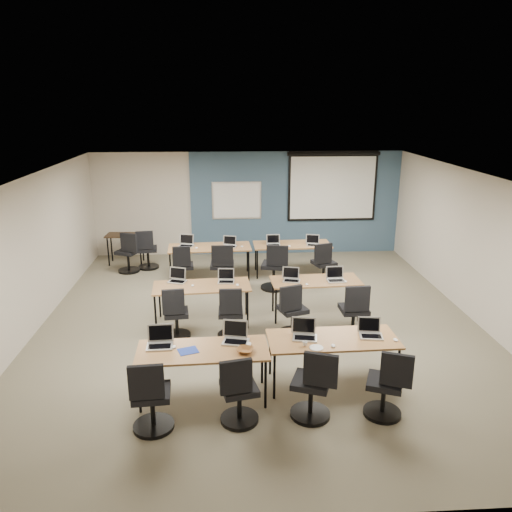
{
  "coord_description": "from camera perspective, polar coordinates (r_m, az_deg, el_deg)",
  "views": [
    {
      "loc": [
        -0.59,
        -8.39,
        3.93
      ],
      "look_at": [
        -0.05,
        0.4,
        1.19
      ],
      "focal_mm": 35.0,
      "sensor_mm": 36.0,
      "label": 1
    }
  ],
  "objects": [
    {
      "name": "floor",
      "position": [
        9.28,
        0.44,
        -7.74
      ],
      "size": [
        8.0,
        9.0,
        0.02
      ],
      "primitive_type": "cube",
      "color": "#6B6354",
      "rests_on": "ground"
    },
    {
      "name": "ceiling",
      "position": [
        8.5,
        0.48,
        8.99
      ],
      "size": [
        8.0,
        9.0,
        0.02
      ],
      "primitive_type": "cube",
      "color": "white",
      "rests_on": "ground"
    },
    {
      "name": "wall_back",
      "position": [
        13.16,
        -0.91,
        6.0
      ],
      "size": [
        8.0,
        0.04,
        2.7
      ],
      "primitive_type": "cube",
      "color": "beige",
      "rests_on": "ground"
    },
    {
      "name": "wall_front",
      "position": [
        4.7,
        4.42,
        -16.01
      ],
      "size": [
        8.0,
        0.04,
        2.7
      ],
      "primitive_type": "cube",
      "color": "beige",
      "rests_on": "ground"
    },
    {
      "name": "wall_left",
      "position": [
        9.41,
        -24.62,
        -0.21
      ],
      "size": [
        0.04,
        9.0,
        2.7
      ],
      "primitive_type": "cube",
      "color": "beige",
      "rests_on": "ground"
    },
    {
      "name": "wall_right",
      "position": [
        9.9,
        24.22,
        0.65
      ],
      "size": [
        0.04,
        9.0,
        2.7
      ],
      "primitive_type": "cube",
      "color": "beige",
      "rests_on": "ground"
    },
    {
      "name": "blue_accent_panel",
      "position": [
        13.24,
        4.54,
        6.02
      ],
      "size": [
        5.5,
        0.04,
        2.7
      ],
      "primitive_type": "cube",
      "color": "#3D5977",
      "rests_on": "wall_back"
    },
    {
      "name": "whiteboard",
      "position": [
        13.05,
        -2.22,
        6.35
      ],
      "size": [
        1.28,
        0.03,
        0.98
      ],
      "color": "silver",
      "rests_on": "wall_back"
    },
    {
      "name": "projector_screen",
      "position": [
        13.25,
        8.74,
        8.24
      ],
      "size": [
        2.4,
        0.1,
        1.82
      ],
      "color": "black",
      "rests_on": "wall_back"
    },
    {
      "name": "training_table_front_left",
      "position": [
        6.89,
        -6.1,
        -10.92
      ],
      "size": [
        1.77,
        0.74,
        0.73
      ],
      "rotation": [
        0.0,
        0.0,
        0.03
      ],
      "color": "brown",
      "rests_on": "floor"
    },
    {
      "name": "training_table_front_right",
      "position": [
        7.23,
        8.75,
        -9.58
      ],
      "size": [
        1.83,
        0.76,
        0.73
      ],
      "rotation": [
        0.0,
        0.0,
        0.03
      ],
      "color": "brown",
      "rests_on": "floor"
    },
    {
      "name": "training_table_mid_left",
      "position": [
        9.12,
        -6.21,
        -3.64
      ],
      "size": [
        1.75,
        0.73,
        0.73
      ],
      "rotation": [
        0.0,
        0.0,
        0.07
      ],
      "color": "brown",
      "rests_on": "floor"
    },
    {
      "name": "training_table_mid_right",
      "position": [
        9.4,
        6.82,
        -3.04
      ],
      "size": [
        1.66,
        0.69,
        0.73
      ],
      "rotation": [
        0.0,
        0.0,
        0.05
      ],
      "color": "brown",
      "rests_on": "floor"
    },
    {
      "name": "training_table_back_left",
      "position": [
        11.5,
        -5.31,
        0.86
      ],
      "size": [
        1.88,
        0.78,
        0.73
      ],
      "rotation": [
        0.0,
        0.0,
        0.05
      ],
      "color": "#A4673F",
      "rests_on": "floor"
    },
    {
      "name": "training_table_back_right",
      "position": [
        11.7,
        4.14,
        1.16
      ],
      "size": [
        1.79,
        0.75,
        0.73
      ],
      "rotation": [
        0.0,
        0.0,
        0.02
      ],
      "color": "olive",
      "rests_on": "floor"
    },
    {
      "name": "laptop_0",
      "position": [
        7.03,
        -10.92,
        -9.51
      ],
      "size": [
        0.35,
        0.3,
        0.27
      ],
      "rotation": [
        0.0,
        0.0,
        0.04
      ],
      "color": "#AEAEB4",
      "rests_on": "training_table_front_left"
    },
    {
      "name": "mouse_0",
      "position": [
        6.96,
        -9.35,
        -10.22
      ],
      "size": [
        0.06,
        0.09,
        0.03
      ],
      "primitive_type": "ellipsoid",
      "rotation": [
        0.0,
        0.0,
        -0.0
      ],
      "color": "white",
      "rests_on": "training_table_front_left"
    },
    {
      "name": "task_chair_0",
      "position": [
        6.48,
        -11.92,
        -15.97
      ],
      "size": [
        0.52,
        0.52,
        1.0
      ],
      "rotation": [
        0.0,
        0.0,
        0.07
      ],
      "color": "black",
      "rests_on": "floor"
    },
    {
      "name": "laptop_1",
      "position": [
        7.03,
        -2.36,
        -9.18
      ],
      "size": [
        0.35,
        0.3,
        0.27
      ],
      "rotation": [
        0.0,
        0.0,
        -0.23
      ],
      "color": "silver",
      "rests_on": "training_table_front_left"
    },
    {
      "name": "mouse_1",
      "position": [
        6.94,
        -0.82,
        -10.02
      ],
      "size": [
        0.09,
        0.12,
        0.04
      ],
      "primitive_type": "ellipsoid",
      "rotation": [
        0.0,
        0.0,
        -0.26
      ],
      "color": "white",
      "rests_on": "training_table_front_left"
    },
    {
      "name": "task_chair_1",
      "position": [
        6.49,
        -2.01,
        -15.65
      ],
      "size": [
        0.49,
        0.49,
        0.98
      ],
      "rotation": [
        0.0,
        0.0,
        0.21
      ],
      "color": "black",
      "rests_on": "floor"
    },
    {
      "name": "laptop_2",
      "position": [
        7.16,
        5.55,
        -8.73
      ],
      "size": [
        0.34,
        0.29,
        0.26
      ],
      "rotation": [
        0.0,
        0.0,
        -0.18
      ],
      "color": "#B2B3BB",
      "rests_on": "training_table_front_right"
    },
    {
      "name": "mouse_2",
      "position": [
        6.98,
        8.81,
        -10.1
      ],
      "size": [
        0.07,
        0.1,
        0.03
      ],
      "primitive_type": "ellipsoid",
      "rotation": [
        0.0,
        0.0,
        -0.1
      ],
      "color": "white",
      "rests_on": "training_table_front_right"
    },
    {
      "name": "task_chair_2",
      "position": [
        6.61,
        6.55,
        -14.95
      ],
      "size": [
        0.55,
        0.52,
        1.0
      ],
      "rotation": [
        0.0,
        0.0,
        -0.35
      ],
      "color": "black",
      "rests_on": "floor"
    },
    {
      "name": "laptop_3",
      "position": [
        7.36,
        12.93,
        -8.41
      ],
      "size": [
        0.32,
        0.27,
        0.25
      ],
      "rotation": [
        0.0,
        0.0,
        -0.15
      ],
      "color": "beige",
      "rests_on": "training_table_front_right"
    },
    {
      "name": "mouse_3",
      "position": [
        7.31,
        15.68,
        -9.22
      ],
      "size": [
        0.08,
        0.11,
        0.03
      ],
      "primitive_type": "ellipsoid",
      "rotation": [
        0.0,
        0.0,
        0.24
      ],
      "color": "white",
      "rests_on": "training_table_front_right"
    },
    {
      "name": "task_chair_3",
      "position": [
        6.81,
        14.73,
        -14.52
      ],
      "size": [
        0.52,
        0.49,
        0.98
      ],
      "rotation": [
        0.0,
        0.0,
        -0.38
      ],
      "color": "black",
      "rests_on": "floor"
    },
    {
      "name": "laptop_4",
      "position": [
        9.35,
        -8.97,
        -2.52
      ],
      "size": [
        0.32,
        0.27,
        0.24
      ],
      "rotation": [
        0.0,
        0.0,
        -0.34
      ],
      "color": "#A9AAB6",
      "rests_on": "training_table_mid_left"
    },
    {
      "name": "mouse_4",
      "position": [
        9.09,
        -7.26,
        -3.37
      ],
      "size": [
        0.06,
        0.09,
        0.03
      ],
      "primitive_type": "ellipsoid",
      "rotation": [
        0.0,
        0.0,
        0.03
      ],
      "color": "white",
      "rests_on": "training_table_mid_left"
    },
    {
      "name": "task_chair_4",
      "position": [
        8.71,
        -9.15,
        -6.92
      ],
      "size": [
        0.46,
        0.46,
        0.95
      ],
      "rotation": [
        0.0,
        0.0,
        0.11
      ],
      "color": "black",
      "rests_on": "floor"
    },
    {
      "name": "laptop_5",
      "position": [
        9.24,
        -3.44,
        -2.6
      ],
      "size": [
        0.3,
        0.26,
        0.23
      ],
      "rotation": [
        0.0,
        0.0,
        -0.09
      ],
      "color": "#BCBCBF",
      "rests_on": "training_table_mid_left"
    },
    {
      "name": "mouse_5",
      "position": [
        9.05,
        -2.13,
        -3.32
      ],
      "size": [
        0.07,
        0.11,
        0.04
      ],
      "primitive_type": "ellipsoid",
      "rotation": [
        0.0,
        0.0,
        -0.11
      ],
      "color": "white",
      "rests_on": "training_table_mid_left"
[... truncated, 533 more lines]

